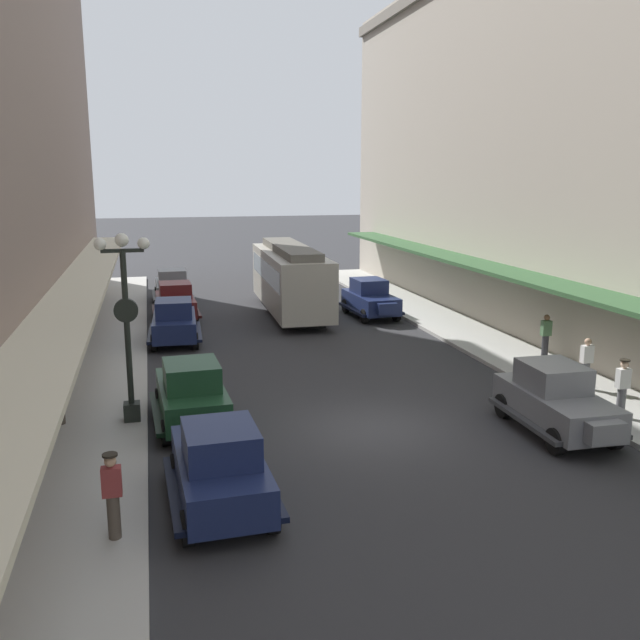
% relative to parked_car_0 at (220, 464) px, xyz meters
% --- Properties ---
extents(ground_plane, '(200.00, 200.00, 0.00)m').
position_rel_parked_car_0_xyz_m(ground_plane, '(4.52, 3.48, -0.94)').
color(ground_plane, '#2D2D30').
extents(sidewalk_left, '(3.00, 60.00, 0.15)m').
position_rel_parked_car_0_xyz_m(sidewalk_left, '(-2.98, 3.48, -0.87)').
color(sidewalk_left, '#B7B5AD').
rests_on(sidewalk_left, ground).
extents(sidewalk_right, '(3.00, 60.00, 0.15)m').
position_rel_parked_car_0_xyz_m(sidewalk_right, '(12.02, 3.48, -0.87)').
color(sidewalk_right, '#B7B5AD').
rests_on(sidewalk_right, ground).
extents(parked_car_0, '(2.26, 4.30, 1.84)m').
position_rel_parked_car_0_xyz_m(parked_car_0, '(0.00, 0.00, 0.00)').
color(parked_car_0, '#19234C').
rests_on(parked_car_0, ground).
extents(parked_car_1, '(2.23, 4.29, 1.84)m').
position_rel_parked_car_0_xyz_m(parked_car_1, '(9.18, 2.08, 0.00)').
color(parked_car_1, slate).
rests_on(parked_car_1, ground).
extents(parked_car_2, '(2.28, 4.31, 1.84)m').
position_rel_parked_car_0_xyz_m(parked_car_2, '(-0.26, 5.01, 0.00)').
color(parked_car_2, '#193D23').
rests_on(parked_car_2, ground).
extents(parked_car_3, '(2.23, 4.29, 1.84)m').
position_rel_parked_car_0_xyz_m(parked_car_3, '(-0.11, 19.42, 0.00)').
color(parked_car_3, '#591919').
rests_on(parked_car_3, ground).
extents(parked_car_4, '(2.30, 4.32, 1.84)m').
position_rel_parked_car_0_xyz_m(parked_car_4, '(-0.34, 14.79, 0.00)').
color(parked_car_4, '#19234C').
rests_on(parked_car_4, ground).
extents(parked_car_5, '(2.18, 4.27, 1.84)m').
position_rel_parked_car_0_xyz_m(parked_car_5, '(-0.08, 24.14, 0.00)').
color(parked_car_5, slate).
rests_on(parked_car_5, ground).
extents(parked_car_6, '(2.30, 4.32, 1.84)m').
position_rel_parked_car_0_xyz_m(parked_car_6, '(9.18, 17.89, 0.00)').
color(parked_car_6, '#19234C').
rests_on(parked_car_6, ground).
extents(streetcar, '(2.74, 9.66, 3.46)m').
position_rel_parked_car_0_xyz_m(streetcar, '(5.52, 19.43, 0.96)').
color(streetcar, '#ADA899').
rests_on(streetcar, ground).
extents(lamp_post_with_clock, '(1.42, 0.44, 5.16)m').
position_rel_parked_car_0_xyz_m(lamp_post_with_clock, '(-1.88, 5.35, 2.04)').
color(lamp_post_with_clock, black).
rests_on(lamp_post_with_clock, sidewalk_left).
extents(fire_hydrant, '(0.24, 0.24, 0.82)m').
position_rel_parked_car_0_xyz_m(fire_hydrant, '(10.87, 5.58, -0.38)').
color(fire_hydrant, '#B21E19').
rests_on(fire_hydrant, sidewalk_right).
extents(pedestrian_0, '(0.36, 0.24, 1.64)m').
position_rel_parked_car_0_xyz_m(pedestrian_0, '(12.03, 4.80, 0.05)').
color(pedestrian_0, slate).
rests_on(pedestrian_0, sidewalk_right).
extents(pedestrian_1, '(0.36, 0.28, 1.67)m').
position_rel_parked_car_0_xyz_m(pedestrian_1, '(-3.92, 16.15, 0.07)').
color(pedestrian_1, '#2D2D33').
rests_on(pedestrian_1, sidewalk_left).
extents(pedestrian_2, '(0.36, 0.24, 1.64)m').
position_rel_parked_car_0_xyz_m(pedestrian_2, '(12.86, 8.41, 0.05)').
color(pedestrian_2, '#2D2D33').
rests_on(pedestrian_2, sidewalk_right).
extents(pedestrian_3, '(0.36, 0.28, 1.67)m').
position_rel_parked_car_0_xyz_m(pedestrian_3, '(11.38, 2.26, 0.07)').
color(pedestrian_3, slate).
rests_on(pedestrian_3, sidewalk_right).
extents(pedestrian_4, '(0.36, 0.24, 1.64)m').
position_rel_parked_car_0_xyz_m(pedestrian_4, '(-3.76, 5.54, 0.05)').
color(pedestrian_4, '#4C4238').
rests_on(pedestrian_4, sidewalk_left).
extents(pedestrian_5, '(0.36, 0.28, 1.67)m').
position_rel_parked_car_0_xyz_m(pedestrian_5, '(-2.08, -1.04, 0.07)').
color(pedestrian_5, '#4C4238').
rests_on(pedestrian_5, sidewalk_left).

